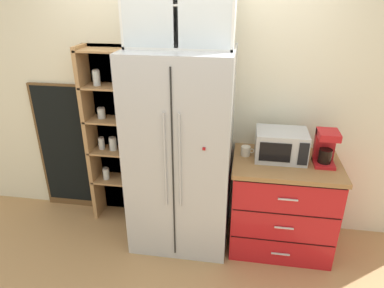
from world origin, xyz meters
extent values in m
plane|color=tan|center=(0.00, 0.00, 0.00)|extent=(10.76, 10.76, 0.00)
cube|color=silver|center=(0.00, 0.40, 1.27)|extent=(5.06, 0.10, 2.55)
cube|color=#B7BABF|center=(0.00, 0.00, 0.92)|extent=(0.90, 0.70, 1.85)
cube|color=black|center=(0.00, -0.36, 0.92)|extent=(0.01, 0.01, 1.70)
cylinder|color=#B7BABF|center=(-0.06, -0.37, 1.01)|extent=(0.02, 0.02, 0.83)
cylinder|color=#B7BABF|center=(0.06, -0.37, 1.01)|extent=(0.02, 0.02, 0.83)
cube|color=#A8161C|center=(0.25, -0.36, 1.14)|extent=(0.02, 0.01, 0.02)
cube|color=brown|center=(-0.74, 0.37, 0.91)|extent=(0.54, 0.04, 1.81)
cube|color=tan|center=(-0.97, 0.22, 0.91)|extent=(0.04, 0.25, 1.81)
cube|color=tan|center=(-0.51, 0.22, 0.91)|extent=(0.04, 0.25, 1.81)
cube|color=tan|center=(-0.74, 0.22, 0.44)|extent=(0.48, 0.25, 0.02)
cylinder|color=silver|center=(-0.84, 0.20, 0.51)|extent=(0.07, 0.07, 0.11)
cylinder|color=white|center=(-0.84, 0.20, 0.49)|extent=(0.06, 0.06, 0.08)
cylinder|color=#B2B2B7|center=(-0.84, 0.20, 0.57)|extent=(0.06, 0.06, 0.01)
cylinder|color=silver|center=(-0.65, 0.23, 0.50)|extent=(0.07, 0.07, 0.09)
cylinder|color=#B77A38|center=(-0.65, 0.23, 0.48)|extent=(0.06, 0.06, 0.06)
cylinder|color=#B2B2B7|center=(-0.65, 0.23, 0.55)|extent=(0.07, 0.07, 0.01)
cube|color=tan|center=(-0.74, 0.22, 0.78)|extent=(0.48, 0.25, 0.02)
cylinder|color=silver|center=(-0.87, 0.23, 0.84)|extent=(0.06, 0.06, 0.11)
cylinder|color=#CCB78C|center=(-0.87, 0.23, 0.83)|extent=(0.05, 0.05, 0.08)
cylinder|color=#B2B2B7|center=(-0.87, 0.23, 0.90)|extent=(0.06, 0.06, 0.01)
cylinder|color=silver|center=(-0.74, 0.23, 0.85)|extent=(0.07, 0.07, 0.13)
cylinder|color=#2D2D2D|center=(-0.74, 0.23, 0.83)|extent=(0.06, 0.06, 0.09)
cylinder|color=#B2B2B7|center=(-0.74, 0.23, 0.92)|extent=(0.07, 0.07, 0.01)
cylinder|color=silver|center=(-0.60, 0.22, 0.83)|extent=(0.06, 0.06, 0.10)
cylinder|color=brown|center=(-0.60, 0.22, 0.82)|extent=(0.06, 0.06, 0.07)
cylinder|color=#B2B2B7|center=(-0.60, 0.22, 0.89)|extent=(0.06, 0.06, 0.01)
cube|color=tan|center=(-0.74, 0.22, 1.11)|extent=(0.48, 0.25, 0.02)
cylinder|color=silver|center=(-0.83, 0.24, 1.17)|extent=(0.08, 0.08, 0.09)
cylinder|color=#E0C67F|center=(-0.83, 0.24, 1.15)|extent=(0.07, 0.07, 0.06)
cylinder|color=#B2B2B7|center=(-0.83, 0.24, 1.22)|extent=(0.07, 0.07, 0.01)
cylinder|color=silver|center=(-0.64, 0.24, 1.16)|extent=(0.06, 0.06, 0.09)
cylinder|color=white|center=(-0.64, 0.24, 1.15)|extent=(0.05, 0.05, 0.06)
cylinder|color=#B2B2B7|center=(-0.64, 0.24, 1.22)|extent=(0.06, 0.06, 0.01)
cube|color=tan|center=(-0.74, 0.22, 1.44)|extent=(0.48, 0.25, 0.02)
cylinder|color=silver|center=(-0.83, 0.22, 1.52)|extent=(0.07, 0.07, 0.14)
cylinder|color=beige|center=(-0.83, 0.22, 1.50)|extent=(0.06, 0.06, 0.09)
cylinder|color=#B2B2B7|center=(-0.83, 0.22, 1.59)|extent=(0.07, 0.07, 0.01)
cylinder|color=silver|center=(-0.64, 0.24, 1.50)|extent=(0.06, 0.06, 0.09)
cylinder|color=#382316|center=(-0.64, 0.24, 1.48)|extent=(0.05, 0.05, 0.06)
cylinder|color=#B2B2B7|center=(-0.64, 0.24, 1.55)|extent=(0.06, 0.06, 0.01)
cube|color=tan|center=(-0.74, 0.22, 1.78)|extent=(0.48, 0.25, 0.02)
cube|color=red|center=(0.94, 0.03, 0.43)|extent=(0.90, 0.64, 0.86)
cube|color=#9E7042|center=(0.94, 0.03, 0.88)|extent=(0.93, 0.67, 0.04)
cube|color=black|center=(0.94, -0.29, 0.27)|extent=(0.88, 0.00, 0.01)
cube|color=silver|center=(0.94, -0.30, 0.14)|extent=(0.16, 0.01, 0.01)
cube|color=black|center=(0.94, -0.29, 0.56)|extent=(0.88, 0.00, 0.01)
cube|color=silver|center=(0.94, -0.30, 0.43)|extent=(0.16, 0.01, 0.01)
cube|color=black|center=(0.94, -0.29, 0.84)|extent=(0.88, 0.00, 0.01)
cube|color=silver|center=(0.94, -0.30, 0.71)|extent=(0.16, 0.01, 0.01)
cube|color=#B7BABF|center=(0.88, 0.08, 1.03)|extent=(0.44, 0.32, 0.26)
cube|color=black|center=(0.82, -0.08, 1.03)|extent=(0.26, 0.01, 0.17)
cube|color=black|center=(1.05, -0.08, 1.03)|extent=(0.08, 0.01, 0.20)
cube|color=red|center=(1.24, 0.01, 0.91)|extent=(0.17, 0.20, 0.03)
cube|color=red|center=(1.24, 0.08, 1.05)|extent=(0.17, 0.06, 0.30)
cube|color=red|center=(1.24, 0.01, 1.18)|extent=(0.17, 0.20, 0.06)
cylinder|color=black|center=(1.24, 0.00, 0.99)|extent=(0.11, 0.11, 0.12)
cylinder|color=silver|center=(0.58, 0.09, 0.94)|extent=(0.08, 0.08, 0.09)
torus|color=silver|center=(0.63, 0.09, 0.94)|extent=(0.05, 0.01, 0.05)
cylinder|color=navy|center=(0.94, -0.04, 0.94)|extent=(0.08, 0.08, 0.09)
torus|color=navy|center=(0.99, -0.04, 0.95)|extent=(0.05, 0.01, 0.05)
cylinder|color=brown|center=(0.94, -0.03, 0.98)|extent=(0.06, 0.06, 0.17)
cone|color=brown|center=(0.94, -0.03, 1.07)|extent=(0.06, 0.06, 0.04)
cylinder|color=brown|center=(0.94, -0.03, 1.10)|extent=(0.03, 0.03, 0.07)
cylinder|color=black|center=(0.94, -0.03, 1.14)|extent=(0.03, 0.03, 0.01)
cube|color=silver|center=(0.00, 0.17, 2.17)|extent=(0.86, 0.02, 0.64)
cube|color=silver|center=(0.00, 0.02, 1.86)|extent=(0.86, 0.32, 0.02)
cube|color=silver|center=(-0.42, 0.02, 2.17)|extent=(0.02, 0.32, 0.64)
cube|color=silver|center=(0.42, 0.02, 2.17)|extent=(0.02, 0.32, 0.64)
cube|color=silver|center=(0.00, 0.02, 2.17)|extent=(0.83, 0.30, 0.02)
cube|color=silver|center=(-0.21, -0.14, 2.17)|extent=(0.40, 0.01, 0.60)
cube|color=silver|center=(0.21, -0.14, 2.17)|extent=(0.40, 0.01, 0.60)
cylinder|color=silver|center=(-0.30, 0.02, 1.87)|extent=(0.05, 0.05, 0.00)
cylinder|color=silver|center=(-0.30, 0.02, 1.90)|extent=(0.01, 0.01, 0.07)
cone|color=silver|center=(-0.30, 0.02, 1.96)|extent=(0.06, 0.06, 0.05)
cylinder|color=silver|center=(0.30, 0.02, 1.87)|extent=(0.05, 0.05, 0.00)
cylinder|color=silver|center=(0.30, 0.02, 1.90)|extent=(0.01, 0.01, 0.07)
cone|color=silver|center=(0.30, 0.02, 1.96)|extent=(0.06, 0.06, 0.05)
cube|color=brown|center=(-1.33, 0.33, 0.71)|extent=(0.60, 0.04, 1.42)
cube|color=black|center=(-1.33, 0.31, 0.74)|extent=(0.54, 0.01, 1.32)
camera|label=1|loc=(0.54, -2.75, 2.28)|focal=32.11mm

